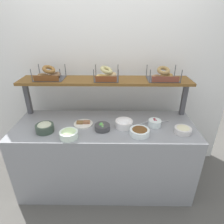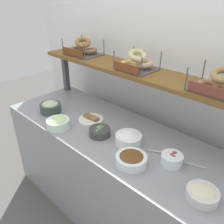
{
  "view_description": "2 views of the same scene",
  "coord_description": "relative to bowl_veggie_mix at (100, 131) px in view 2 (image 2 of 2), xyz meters",
  "views": [
    {
      "loc": [
        0.1,
        -1.79,
        1.9
      ],
      "look_at": [
        0.08,
        0.0,
        1.0
      ],
      "focal_mm": 30.36,
      "sensor_mm": 36.0,
      "label": 1
    },
    {
      "loc": [
        1.07,
        -1.1,
        1.83
      ],
      "look_at": [
        -0.01,
        0.02,
        1.0
      ],
      "focal_mm": 37.74,
      "sensor_mm": 36.0,
      "label": 2
    }
  ],
  "objects": [
    {
      "name": "serving_spoon_near_plate",
      "position": [
        0.62,
        0.15,
        -0.02
      ],
      "size": [
        0.18,
        0.07,
        0.01
      ],
      "color": "#B7B7BC",
      "rests_on": "deli_counter"
    },
    {
      "name": "serving_plate_white",
      "position": [
        -0.21,
        0.1,
        -0.02
      ],
      "size": [
        0.21,
        0.21,
        0.04
      ],
      "color": "white",
      "rests_on": "deli_counter"
    },
    {
      "name": "bowl_tuna_salad",
      "position": [
        -0.58,
        -0.04,
        0.02
      ],
      "size": [
        0.18,
        0.18,
        0.1
      ],
      "color": "#3A4A3D",
      "rests_on": "deli_counter"
    },
    {
      "name": "serving_spoon_by_edge",
      "position": [
        0.47,
        0.15,
        -0.02
      ],
      "size": [
        0.16,
        0.1,
        0.01
      ],
      "color": "#B7B7BC",
      "rests_on": "deli_counter"
    },
    {
      "name": "bowl_scallion_spread",
      "position": [
        -0.31,
        -0.15,
        0.01
      ],
      "size": [
        0.18,
        0.18,
        0.09
      ],
      "color": "white",
      "rests_on": "deli_counter"
    },
    {
      "name": "bagel_basket_plain",
      "position": [
        0.03,
        0.36,
        0.45
      ],
      "size": [
        0.27,
        0.24,
        0.15
      ],
      "color": "#4C4C51",
      "rests_on": "upper_shelf"
    },
    {
      "name": "shelf_riser_left",
      "position": [
        -0.9,
        0.37,
        0.17
      ],
      "size": [
        0.05,
        0.05,
        0.4
      ],
      "primitive_type": "cube",
      "color": "#4C4C51",
      "rests_on": "deli_counter"
    },
    {
      "name": "bowl_cream_cheese",
      "position": [
        0.23,
        0.06,
        0.02
      ],
      "size": [
        0.19,
        0.19,
        0.09
      ],
      "color": "white",
      "rests_on": "deli_counter"
    },
    {
      "name": "ground_plane",
      "position": [
        0.02,
        0.1,
        -0.88
      ],
      "size": [
        8.0,
        8.0,
        0.0
      ],
      "primitive_type": "plane",
      "color": "#595651"
    },
    {
      "name": "back_wall",
      "position": [
        0.02,
        0.65,
        0.32
      ],
      "size": [
        3.16,
        0.06,
        2.4
      ],
      "primitive_type": "cube",
      "color": "white",
      "rests_on": "ground_plane"
    },
    {
      "name": "bowl_potato_salad",
      "position": [
        0.82,
        -0.05,
        0.0
      ],
      "size": [
        0.17,
        0.17,
        0.07
      ],
      "color": "silver",
      "rests_on": "deli_counter"
    },
    {
      "name": "bowl_chocolate_spread",
      "position": [
        0.38,
        -0.09,
        0.01
      ],
      "size": [
        0.2,
        0.2,
        0.08
      ],
      "color": "white",
      "rests_on": "deli_counter"
    },
    {
      "name": "bagel_basket_everything",
      "position": [
        0.66,
        0.36,
        0.44
      ],
      "size": [
        0.33,
        0.26,
        0.15
      ],
      "color": "#4C4C51",
      "rests_on": "upper_shelf"
    },
    {
      "name": "bowl_beet_salad",
      "position": [
        0.56,
        0.08,
        0.01
      ],
      "size": [
        0.14,
        0.14,
        0.08
      ],
      "color": "white",
      "rests_on": "deli_counter"
    },
    {
      "name": "bagel_basket_cinnamon_raisin",
      "position": [
        -0.6,
        0.38,
        0.45
      ],
      "size": [
        0.32,
        0.24,
        0.15
      ],
      "color": "#4C4C51",
      "rests_on": "upper_shelf"
    },
    {
      "name": "bowl_veggie_mix",
      "position": [
        0.0,
        0.0,
        0.0
      ],
      "size": [
        0.16,
        0.16,
        0.07
      ],
      "color": "#404042",
      "rests_on": "deli_counter"
    },
    {
      "name": "deli_counter",
      "position": [
        0.02,
        0.1,
        -0.46
      ],
      "size": [
        1.96,
        0.7,
        0.85
      ],
      "primitive_type": "cube",
      "color": "gray",
      "rests_on": "ground_plane"
    },
    {
      "name": "upper_shelf",
      "position": [
        0.02,
        0.37,
        0.38
      ],
      "size": [
        1.92,
        0.32,
        0.03
      ],
      "primitive_type": "cube",
      "color": "brown",
      "rests_on": "shelf_riser_left"
    }
  ]
}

